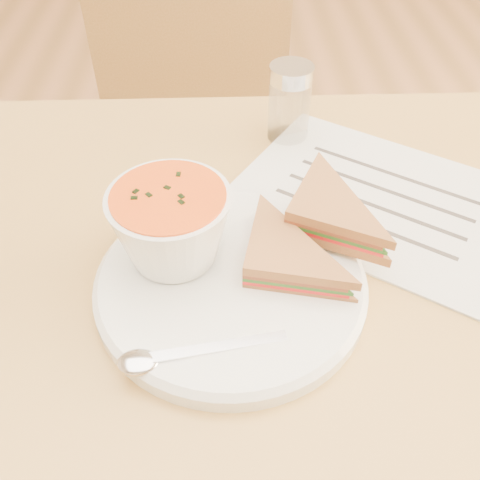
{
  "coord_description": "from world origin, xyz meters",
  "views": [
    {
      "loc": [
        -0.04,
        -0.39,
        1.17
      ],
      "look_at": [
        -0.02,
        -0.01,
        0.8
      ],
      "focal_mm": 40.0,
      "sensor_mm": 36.0,
      "label": 1
    }
  ],
  "objects_px": {
    "chair_far": "(205,165)",
    "plate": "(231,284)",
    "condiment_shaker": "(289,103)",
    "soup_bowl": "(172,229)",
    "dining_table": "(256,428)"
  },
  "relations": [
    {
      "from": "soup_bowl",
      "to": "condiment_shaker",
      "type": "height_order",
      "value": "condiment_shaker"
    },
    {
      "from": "plate",
      "to": "soup_bowl",
      "type": "bearing_deg",
      "value": 151.5
    },
    {
      "from": "chair_far",
      "to": "plate",
      "type": "height_order",
      "value": "chair_far"
    },
    {
      "from": "plate",
      "to": "condiment_shaker",
      "type": "distance_m",
      "value": 0.29
    },
    {
      "from": "condiment_shaker",
      "to": "soup_bowl",
      "type": "bearing_deg",
      "value": -120.04
    },
    {
      "from": "chair_far",
      "to": "soup_bowl",
      "type": "bearing_deg",
      "value": 82.02
    },
    {
      "from": "dining_table",
      "to": "plate",
      "type": "height_order",
      "value": "plate"
    },
    {
      "from": "soup_bowl",
      "to": "plate",
      "type": "bearing_deg",
      "value": -28.5
    },
    {
      "from": "chair_far",
      "to": "plate",
      "type": "bearing_deg",
      "value": 87.68
    },
    {
      "from": "dining_table",
      "to": "chair_far",
      "type": "relative_size",
      "value": 1.04
    },
    {
      "from": "plate",
      "to": "soup_bowl",
      "type": "distance_m",
      "value": 0.08
    },
    {
      "from": "plate",
      "to": "condiment_shaker",
      "type": "bearing_deg",
      "value": 72.87
    },
    {
      "from": "dining_table",
      "to": "soup_bowl",
      "type": "relative_size",
      "value": 8.37
    },
    {
      "from": "condiment_shaker",
      "to": "plate",
      "type": "bearing_deg",
      "value": -107.13
    },
    {
      "from": "condiment_shaker",
      "to": "dining_table",
      "type": "bearing_deg",
      "value": -101.76
    }
  ]
}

